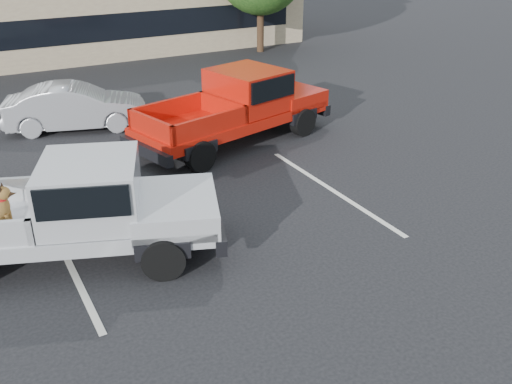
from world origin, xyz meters
The scene contains 6 objects.
ground centered at (0.00, 0.00, 0.00)m, with size 90.00×90.00×0.00m, color black.
stripe_left centered at (-3.00, 2.00, 0.00)m, with size 0.12×5.00×0.01m, color silver.
stripe_right centered at (3.00, 2.00, 0.00)m, with size 0.12×5.00×0.01m, color silver.
silver_pickup centered at (-2.67, 1.87, 1.05)m, with size 6.02×3.83×2.06m.
red_pickup centered at (2.81, 5.96, 1.06)m, with size 6.23×3.45×1.95m.
silver_sedan centered at (-1.09, 9.13, 0.66)m, with size 1.40×4.02×1.33m, color #A9ABB0.
Camera 1 is at (-4.27, -7.52, 5.64)m, focal length 40.00 mm.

